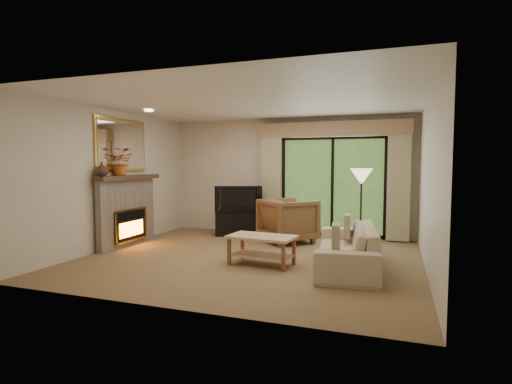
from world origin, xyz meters
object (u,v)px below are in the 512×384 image
(sofa, at_px, (347,247))
(coffee_table, at_px, (262,250))
(media_console, at_px, (239,224))
(armchair, at_px, (288,220))

(sofa, bearing_deg, coffee_table, -84.04)
(media_console, relative_size, coffee_table, 0.97)
(media_console, height_order, coffee_table, media_console)
(armchair, height_order, sofa, armchair)
(sofa, distance_m, coffee_table, 1.32)
(media_console, xyz_separation_m, coffee_table, (1.32, -2.31, -0.02))
(armchair, distance_m, sofa, 2.10)
(sofa, bearing_deg, armchair, -146.86)
(armchair, distance_m, coffee_table, 1.91)
(media_console, bearing_deg, armchair, -39.10)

